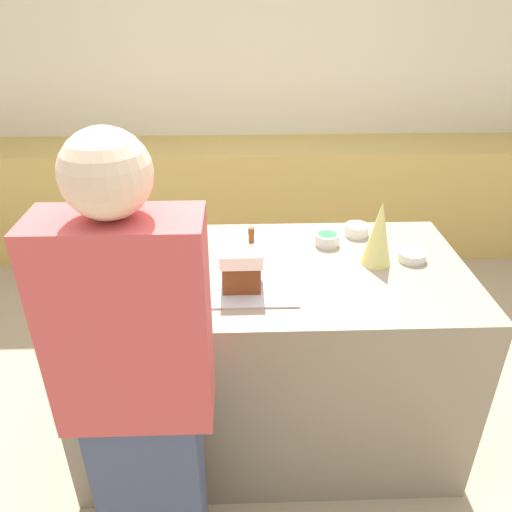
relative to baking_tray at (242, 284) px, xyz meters
The scene contains 14 objects.
ground_plane 0.96m from the baking_tray, 46.76° to the left, with size 12.00×12.00×0.00m, color tan.
wall_back 2.49m from the baking_tray, 87.09° to the left, with size 8.00×0.05×2.60m.
back_cabinet_block 2.20m from the baking_tray, 86.65° to the left, with size 6.00×0.60×0.89m.
kitchen_island 0.51m from the baking_tray, 46.76° to the left, with size 1.69×0.89×0.94m.
baking_tray is the anchor object (origin of this frame).
gingerbread_house 0.09m from the baking_tray, 36.28° to the left, with size 0.17×0.19×0.23m.
decorative_tree 0.62m from the baking_tray, 15.53° to the left, with size 0.13×0.13×0.29m.
candy_bowl_far_right 0.77m from the baking_tray, 13.83° to the left, with size 0.12×0.12×0.04m.
candy_bowl_far_left 0.71m from the baking_tray, 38.13° to the left, with size 0.11×0.11×0.05m.
candy_bowl_near_tray_left 0.52m from the baking_tray, 152.49° to the left, with size 0.11×0.11×0.04m.
candy_bowl_front_corner 0.53m from the baking_tray, 40.73° to the left, with size 0.11×0.11×0.05m.
candy_bowl_behind_tray 0.29m from the baking_tray, 85.97° to the left, with size 0.09×0.09×0.05m.
mug 0.41m from the baking_tray, 140.23° to the left, with size 0.07×0.07×0.09m.
person 0.64m from the baking_tray, 119.80° to the right, with size 0.45×0.57×1.72m.
Camera 1 is at (-0.12, -1.84, 2.01)m, focal length 35.00 mm.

